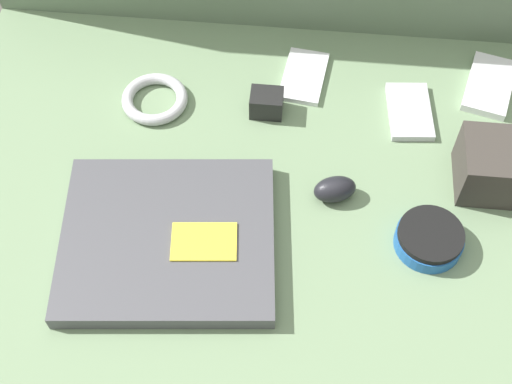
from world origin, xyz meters
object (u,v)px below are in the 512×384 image
(speaker_puck, at_px, (429,239))
(phone_silver, at_px, (304,76))
(computer_mouse, at_px, (335,189))
(charger_brick, at_px, (264,103))
(laptop, at_px, (168,239))
(phone_black, at_px, (489,85))
(camera_pouch, at_px, (497,166))
(phone_small, at_px, (409,111))

(speaker_puck, bearing_deg, phone_silver, 122.72)
(computer_mouse, relative_size, charger_brick, 1.38)
(phone_silver, bearing_deg, speaker_puck, -50.12)
(laptop, height_order, speaker_puck, speaker_puck)
(speaker_puck, distance_m, phone_black, 0.33)
(computer_mouse, height_order, phone_silver, computer_mouse)
(phone_silver, relative_size, charger_brick, 2.35)
(laptop, distance_m, computer_mouse, 0.25)
(phone_silver, height_order, camera_pouch, camera_pouch)
(phone_small, height_order, charger_brick, charger_brick)
(laptop, distance_m, phone_black, 0.59)
(phone_small, bearing_deg, phone_silver, 155.46)
(computer_mouse, bearing_deg, camera_pouch, -5.96)
(phone_silver, xyz_separation_m, charger_brick, (-0.06, -0.08, 0.02))
(phone_silver, bearing_deg, camera_pouch, -25.08)
(laptop, xyz_separation_m, phone_black, (0.47, 0.34, -0.01))
(laptop, bearing_deg, computer_mouse, 18.72)
(computer_mouse, relative_size, phone_small, 0.60)
(phone_small, bearing_deg, computer_mouse, -128.87)
(speaker_puck, relative_size, phone_small, 0.81)
(charger_brick, bearing_deg, speaker_puck, -41.49)
(phone_silver, xyz_separation_m, camera_pouch, (0.29, -0.18, 0.04))
(computer_mouse, xyz_separation_m, speaker_puck, (0.13, -0.07, -0.00))
(laptop, height_order, charger_brick, charger_brick)
(camera_pouch, relative_size, charger_brick, 2.11)
(laptop, height_order, camera_pouch, camera_pouch)
(speaker_puck, height_order, camera_pouch, camera_pouch)
(camera_pouch, bearing_deg, speaker_puck, -129.60)
(computer_mouse, bearing_deg, phone_black, 26.43)
(charger_brick, bearing_deg, computer_mouse, -52.74)
(phone_silver, relative_size, phone_small, 1.03)
(laptop, xyz_separation_m, phone_small, (0.34, 0.27, -0.01))
(computer_mouse, bearing_deg, charger_brick, 109.43)
(computer_mouse, bearing_deg, phone_silver, 86.29)
(speaker_puck, distance_m, charger_brick, 0.34)
(speaker_puck, height_order, phone_black, speaker_puck)
(laptop, bearing_deg, camera_pouch, 12.65)
(phone_small, distance_m, charger_brick, 0.23)
(speaker_puck, relative_size, camera_pouch, 0.88)
(camera_pouch, xyz_separation_m, charger_brick, (-0.35, 0.11, -0.02))
(computer_mouse, bearing_deg, phone_small, 38.44)
(phone_black, bearing_deg, laptop, -129.59)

